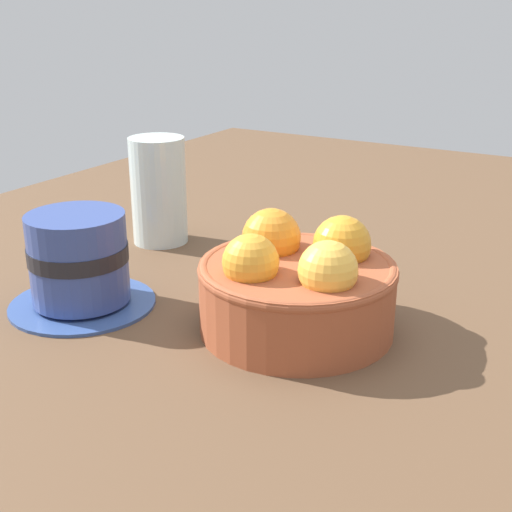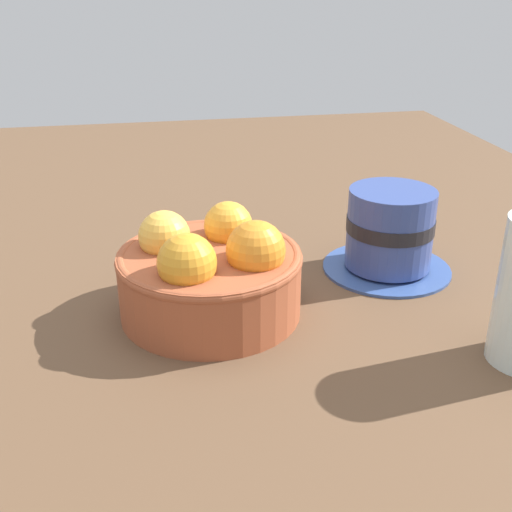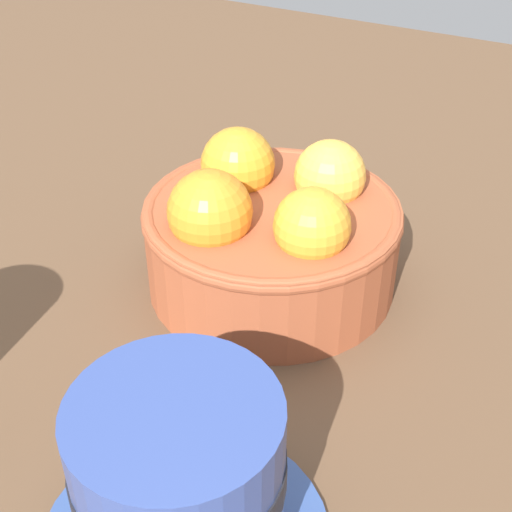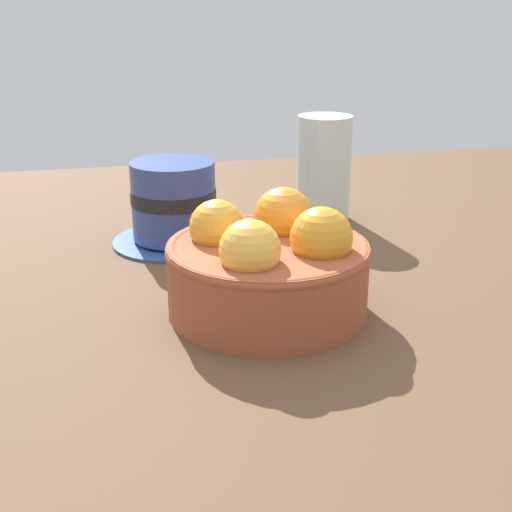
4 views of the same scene
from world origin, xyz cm
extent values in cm
cube|color=brown|center=(0.00, 0.00, -2.08)|extent=(155.74, 110.46, 4.15)
cylinder|color=#9E4C2D|center=(0.00, 0.00, 2.89)|extent=(15.90, 15.90, 5.79)
torus|color=#9E4C2D|center=(0.00, 0.00, 5.39)|extent=(16.10, 16.10, 1.00)
sphere|color=gold|center=(3.64, -2.20, 6.73)|extent=(4.44, 4.44, 4.44)
sphere|color=#F9B844|center=(2.20, 3.64, 6.73)|extent=(4.55, 4.55, 4.55)
sphere|color=orange|center=(-3.64, 2.20, 6.73)|extent=(4.83, 4.83, 4.83)
sphere|color=orange|center=(-2.20, -3.64, 6.73)|extent=(5.02, 5.02, 5.02)
cylinder|color=#334D8B|center=(5.38, -18.62, 0.30)|extent=(12.88, 12.88, 0.60)
cylinder|color=#33478C|center=(5.38, -18.62, 4.54)|extent=(8.53, 8.53, 7.89)
cylinder|color=black|center=(5.38, -18.62, 4.98)|extent=(8.69, 8.69, 1.42)
cylinder|color=silver|center=(-12.04, -23.33, 5.87)|extent=(6.10, 6.10, 11.74)
camera|label=1|loc=(46.00, 23.07, 25.68)|focal=48.40mm
camera|label=2|loc=(-49.76, 5.38, 28.27)|focal=44.85mm
camera|label=3|loc=(16.69, -33.12, 28.34)|focal=49.70mm
camera|label=4|loc=(12.04, 49.84, 23.79)|focal=48.88mm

